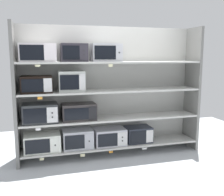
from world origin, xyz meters
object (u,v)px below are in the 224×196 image
at_px(microwave_5, 79,112).
at_px(microwave_6, 37,84).
at_px(microwave_1, 77,138).
at_px(microwave_3, 138,134).
at_px(microwave_0, 42,142).
at_px(microwave_9, 74,53).
at_px(microwave_8, 38,53).
at_px(microwave_7, 71,81).
at_px(microwave_4, 40,113).
at_px(microwave_10, 106,53).
at_px(microwave_2, 109,136).

relative_size(microwave_5, microwave_6, 1.18).
relative_size(microwave_1, microwave_3, 1.10).
height_order(microwave_0, microwave_9, microwave_9).
relative_size(microwave_5, microwave_8, 1.02).
xyz_separation_m(microwave_0, microwave_1, (0.58, 0.00, 0.02)).
distance_m(microwave_7, microwave_9, 0.46).
xyz_separation_m(microwave_1, microwave_9, (-0.03, -0.00, 1.43)).
height_order(microwave_5, microwave_6, microwave_6).
relative_size(microwave_3, microwave_4, 0.83).
height_order(microwave_6, microwave_7, microwave_7).
bearing_deg(microwave_9, microwave_10, -0.00).
xyz_separation_m(microwave_3, microwave_7, (-1.18, 0.00, 0.99)).
height_order(microwave_1, microwave_3, microwave_1).
bearing_deg(microwave_1, microwave_2, -0.01).
height_order(microwave_1, microwave_10, microwave_10).
bearing_deg(microwave_2, microwave_3, -0.02).
height_order(microwave_5, microwave_10, microwave_10).
height_order(microwave_8, microwave_9, microwave_9).
bearing_deg(microwave_4, microwave_1, 0.01).
relative_size(microwave_0, microwave_2, 1.06).
height_order(microwave_2, microwave_10, microwave_10).
distance_m(microwave_2, microwave_4, 1.25).
distance_m(microwave_0, microwave_4, 0.49).
distance_m(microwave_0, microwave_8, 1.45).
xyz_separation_m(microwave_3, microwave_8, (-1.69, 0.00, 1.45)).
relative_size(microwave_0, microwave_9, 1.36).
height_order(microwave_2, microwave_4, microwave_4).
bearing_deg(microwave_6, microwave_4, -0.03).
bearing_deg(microwave_2, microwave_6, 180.00).
bearing_deg(microwave_6, microwave_0, -0.28).
xyz_separation_m(microwave_4, microwave_7, (0.51, 0.00, 0.50)).
height_order(microwave_3, microwave_4, microwave_4).
distance_m(microwave_0, microwave_2, 1.14).
bearing_deg(microwave_2, microwave_4, 180.00).
distance_m(microwave_6, microwave_8, 0.49).
bearing_deg(microwave_5, microwave_4, -179.98).
distance_m(microwave_5, microwave_8, 1.15).
relative_size(microwave_0, microwave_4, 1.05).
xyz_separation_m(microwave_7, microwave_9, (0.05, -0.00, 0.46)).
xyz_separation_m(microwave_3, microwave_10, (-0.60, 0.00, 1.45)).
bearing_deg(microwave_2, microwave_7, 179.98).
distance_m(microwave_2, microwave_7, 1.18).
height_order(microwave_0, microwave_5, microwave_5).
distance_m(microwave_4, microwave_5, 0.62).
height_order(microwave_7, microwave_9, microwave_9).
xyz_separation_m(microwave_2, microwave_4, (-1.15, 0.00, 0.49)).
relative_size(microwave_5, microwave_10, 1.14).
bearing_deg(microwave_1, microwave_8, -179.98).
height_order(microwave_3, microwave_9, microwave_9).
xyz_separation_m(microwave_6, microwave_10, (1.13, -0.00, 0.50)).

